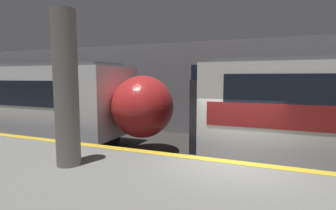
{
  "coord_description": "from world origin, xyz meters",
  "views": [
    {
      "loc": [
        0.94,
        -6.64,
        3.16
      ],
      "look_at": [
        -2.2,
        1.11,
        2.27
      ],
      "focal_mm": 28.0,
      "sensor_mm": 36.0,
      "label": 1
    }
  ],
  "objects": [
    {
      "name": "ground_plane",
      "position": [
        0.0,
        0.0,
        0.0
      ],
      "size": [
        120.0,
        120.0,
        0.0
      ],
      "primitive_type": "plane",
      "color": "#33302D"
    },
    {
      "name": "station_rear_barrier",
      "position": [
        0.0,
        7.24,
        2.53
      ],
      "size": [
        50.0,
        0.15,
        5.07
      ],
      "color": "gray",
      "rests_on": "ground"
    },
    {
      "name": "support_pillar_near",
      "position": [
        -3.61,
        -1.83,
        2.88
      ],
      "size": [
        0.57,
        0.57,
        3.67
      ],
      "color": "slate",
      "rests_on": "platform"
    }
  ]
}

